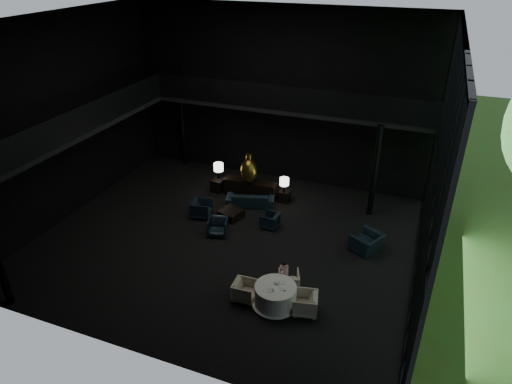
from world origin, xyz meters
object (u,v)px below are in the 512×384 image
(lounge_armchair_east, at_px, (270,221))
(dining_chair_east, at_px, (305,303))
(dining_chair_west, at_px, (245,290))
(child, at_px, (284,269))
(table_lamp_right, at_px, (284,182))
(sofa, at_px, (250,197))
(lounge_armchair_south, at_px, (218,226))
(window_armchair, at_px, (367,240))
(side_table_left, at_px, (218,185))
(dining_chair_north, at_px, (289,280))
(console, at_px, (250,188))
(table_lamp_left, at_px, (219,168))
(bronze_urn, at_px, (249,170))
(side_table_right, at_px, (285,196))
(lounge_armchair_west, at_px, (201,208))
(dining_table, at_px, (275,297))
(coffee_table, at_px, (231,214))

(lounge_armchair_east, xyz_separation_m, dining_chair_east, (2.65, -4.23, 0.08))
(dining_chair_west, distance_m, child, 1.47)
(dining_chair_east, height_order, dining_chair_west, dining_chair_east)
(table_lamp_right, xyz_separation_m, sofa, (-1.28, -0.76, -0.60))
(lounge_armchair_south, distance_m, window_armchair, 5.70)
(side_table_left, xyz_separation_m, dining_chair_north, (5.16, -5.37, 0.02))
(console, xyz_separation_m, dining_chair_west, (2.40, -6.47, -0.06))
(table_lamp_left, relative_size, dining_chair_west, 1.13)
(bronze_urn, xyz_separation_m, side_table_right, (1.60, 0.26, -1.10))
(side_table_left, bearing_deg, child, -47.21)
(bronze_urn, xyz_separation_m, side_table_left, (-1.60, 0.07, -1.07))
(lounge_armchair_west, distance_m, lounge_armchair_south, 1.58)
(sofa, bearing_deg, lounge_armchair_west, 29.62)
(sofa, xyz_separation_m, dining_chair_west, (2.08, -5.70, -0.08))
(table_lamp_left, distance_m, dining_chair_west, 7.73)
(lounge_armchair_west, xyz_separation_m, lounge_armchair_south, (1.22, -1.00, -0.05))
(dining_chair_east, bearing_deg, bronze_urn, -157.37)
(dining_table, xyz_separation_m, dining_chair_west, (-1.02, -0.06, 0.00))
(side_table_left, bearing_deg, bronze_urn, -2.45)
(console, xyz_separation_m, dining_chair_east, (4.36, -6.37, -0.01))
(lounge_armchair_west, relative_size, dining_chair_east, 1.12)
(bronze_urn, height_order, table_lamp_left, bronze_urn)
(table_lamp_left, relative_size, sofa, 0.36)
(bronze_urn, bearing_deg, lounge_armchair_south, -90.21)
(table_lamp_left, bearing_deg, coffee_table, -54.09)
(lounge_armchair_east, bearing_deg, table_lamp_left, -121.29)
(table_lamp_right, distance_m, dining_table, 6.69)
(window_armchair, bearing_deg, lounge_armchair_east, -67.00)
(lounge_armchair_west, bearing_deg, dining_table, -142.50)
(lounge_armchair_west, bearing_deg, coffee_table, -86.22)
(side_table_right, xyz_separation_m, dining_chair_west, (0.80, -6.58, 0.07))
(bronze_urn, distance_m, dining_chair_west, 6.84)
(sofa, relative_size, child, 3.49)
(coffee_table, bearing_deg, lounge_armchair_south, -89.11)
(lounge_armchair_east, height_order, coffee_table, lounge_armchair_east)
(side_table_left, xyz_separation_m, table_lamp_right, (3.20, 0.08, 0.72))
(sofa, distance_m, coffee_table, 1.36)
(dining_table, bearing_deg, lounge_armchair_west, 139.17)
(lounge_armchair_west, relative_size, lounge_armchair_south, 1.13)
(dining_chair_east, xyz_separation_m, dining_chair_west, (-1.96, -0.10, -0.05))
(console, xyz_separation_m, lounge_armchair_west, (-1.24, -2.39, 0.04))
(side_table_left, distance_m, dining_table, 8.08)
(bronze_urn, bearing_deg, console, 90.00)
(table_lamp_left, bearing_deg, lounge_armchair_east, -34.17)
(side_table_left, distance_m, lounge_armchair_west, 2.34)
(console, height_order, window_armchair, window_armchair)
(lounge_armchair_west, xyz_separation_m, coffee_table, (1.20, 0.33, -0.24))
(bronze_urn, relative_size, child, 2.29)
(dining_chair_east, relative_size, child, 1.27)
(sofa, relative_size, lounge_armchair_south, 2.77)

